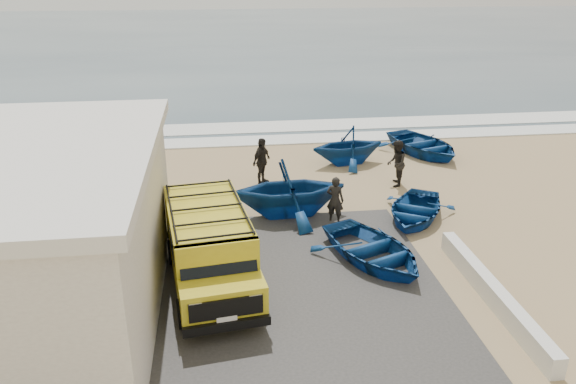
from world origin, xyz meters
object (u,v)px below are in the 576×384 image
boat_near_left (373,250)px  boat_near_right (415,210)px  van (210,245)px  boat_far_left (348,145)px  boat_mid_left (289,188)px  boat_far_right (423,145)px  fisherman_back (262,161)px  parapet (493,293)px  fisherman_middle (396,163)px  fisherman_front (335,200)px

boat_near_left → boat_near_right: 3.50m
van → boat_near_right: bearing=18.1°
van → boat_far_left: 11.05m
boat_mid_left → boat_far_right: boat_mid_left is taller
van → boat_mid_left: bearing=49.5°
boat_near_right → boat_far_right: size_ratio=0.81×
fisherman_back → boat_far_right: bearing=-32.1°
boat_near_left → boat_far_right: bearing=39.9°
boat_mid_left → boat_far_left: boat_mid_left is taller
parapet → boat_near_left: (-2.50, 2.46, 0.13)m
boat_far_left → fisherman_middle: 3.08m
boat_far_left → fisherman_front: boat_far_left is taller
fisherman_front → fisherman_back: size_ratio=0.87×
van → boat_far_right: size_ratio=1.25×
van → fisherman_front: van is taller
fisherman_front → fisherman_back: fisherman_back is taller
parapet → boat_near_left: size_ratio=1.55×
boat_far_right → fisherman_front: bearing=-147.4°
van → boat_near_left: bearing=-0.2°
boat_far_right → fisherman_back: 8.19m
parapet → boat_far_left: size_ratio=1.87×
boat_mid_left → boat_near_left: bearing=-154.4°
boat_near_right → boat_far_left: (-0.97, 5.98, 0.49)m
parapet → fisherman_front: 6.14m
boat_mid_left → fisherman_back: (-0.67, 3.23, -0.09)m
fisherman_middle → boat_far_right: bearing=164.4°
parapet → van: bearing=165.6°
fisherman_front → boat_near_right: bearing=-152.5°
fisherman_middle → boat_near_left: bearing=-5.0°
van → fisherman_middle: 9.72m
boat_near_right → boat_far_left: 6.07m
boat_near_right → fisherman_front: size_ratio=2.11×
fisherman_middle → boat_mid_left: bearing=-44.4°
fisherman_middle → fisherman_back: size_ratio=0.98×
fisherman_middle → fisherman_back: (-5.20, 0.88, 0.02)m
boat_near_right → boat_far_right: (2.80, 6.87, 0.09)m
fisherman_middle → fisherman_back: bearing=-81.4°
boat_near_right → fisherman_front: (-2.76, 0.12, 0.46)m
van → fisherman_front: 5.41m
parapet → fisherman_front: fisherman_front is taller
boat_far_right → fisherman_back: size_ratio=2.28×
fisherman_front → fisherman_middle: size_ratio=0.89×
boat_near_right → fisherman_front: fisherman_front is taller
van → boat_near_left: 4.80m
parapet → fisherman_middle: bearing=89.8°
boat_far_right → boat_mid_left: bearing=-157.2°
boat_mid_left → fisherman_middle: 5.10m
boat_near_left → boat_near_right: (2.21, 2.72, -0.04)m
boat_near_left → boat_mid_left: size_ratio=0.99×
boat_near_left → boat_mid_left: (-2.00, 3.55, 0.63)m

